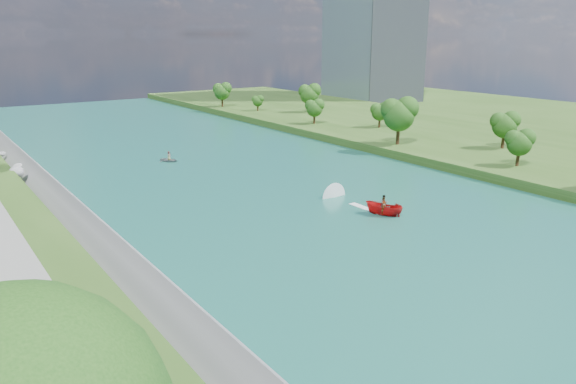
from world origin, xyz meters
TOP-DOWN VIEW (x-y plane):
  - ground at (0.00, 0.00)m, footprint 260.00×260.00m
  - river_water at (0.00, 20.00)m, footprint 55.00×240.00m
  - berm_east at (49.50, 20.00)m, footprint 44.00×240.00m
  - riprap_bank at (-25.85, 19.06)m, footprint 4.32×236.00m
  - trees_east at (36.47, 18.53)m, footprint 17.19×140.81m
  - motorboat at (5.43, 9.85)m, footprint 3.60×19.08m
  - raft at (-3.63, 48.34)m, footprint 3.49×3.85m

SIDE VIEW (x-z plane):
  - ground at x=0.00m, z-range 0.00..0.00m
  - river_water at x=0.00m, z-range 0.00..0.10m
  - raft at x=-3.63m, z-range -0.34..1.29m
  - berm_east at x=49.50m, z-range 0.00..1.50m
  - motorboat at x=5.43m, z-range -0.27..1.97m
  - riprap_bank at x=-25.85m, z-range -0.29..3.90m
  - trees_east at x=36.47m, z-range 0.74..10.27m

